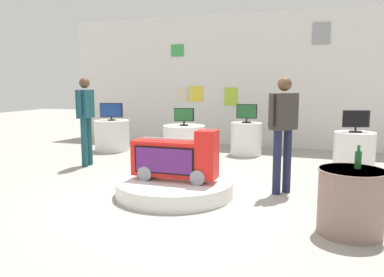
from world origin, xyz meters
TOP-DOWN VIEW (x-y plane):
  - ground_plane at (0.00, 0.00)m, footprint 30.00×30.00m
  - back_wall_display at (-0.00, 4.87)m, footprint 10.16×0.13m
  - main_display_pedestal at (-0.19, 0.04)m, footprint 1.69×1.69m
  - novelty_firetruck_tv at (-0.16, 0.03)m, footprint 1.24×0.39m
  - display_pedestal_left_rear at (0.13, 3.56)m, footprint 0.70×0.70m
  - tv_on_left_rear at (0.12, 3.55)m, footprint 0.46×0.21m
  - display_pedestal_center_rear at (2.32, 2.55)m, footprint 0.72×0.72m
  - tv_on_center_rear at (2.32, 2.55)m, footprint 0.47×0.23m
  - display_pedestal_right_rear at (-0.99, 2.55)m, footprint 0.88×0.88m
  - tv_on_right_rear at (-0.99, 2.55)m, footprint 0.41×0.18m
  - display_pedestal_far_right at (-3.01, 3.03)m, footprint 0.82×0.82m
  - tv_on_far_right at (-3.01, 3.03)m, footprint 0.52×0.21m
  - side_table_round at (2.12, -0.67)m, footprint 0.70×0.70m
  - bottle_on_side_table at (2.18, -0.60)m, footprint 0.07×0.07m
  - shopper_browsing_near_truck at (1.25, 0.67)m, footprint 0.40×0.45m
  - shopper_browsing_rear at (-2.56, 1.35)m, footprint 0.25×0.56m

SIDE VIEW (x-z plane):
  - ground_plane at x=0.00m, z-range 0.00..0.00m
  - main_display_pedestal at x=-0.19m, z-range 0.00..0.22m
  - side_table_round at x=2.12m, z-range 0.01..0.71m
  - display_pedestal_left_rear at x=0.13m, z-range 0.00..0.73m
  - display_pedestal_center_rear at x=2.32m, z-range 0.00..0.73m
  - display_pedestal_right_rear at x=-0.99m, z-range 0.00..0.73m
  - display_pedestal_far_right at x=-3.01m, z-range 0.00..0.73m
  - novelty_firetruck_tv at x=-0.16m, z-range 0.16..0.90m
  - bottle_on_side_table at x=2.18m, z-range 0.68..0.93m
  - tv_on_right_rear at x=-0.99m, z-range 0.74..1.11m
  - tv_on_center_rear at x=2.32m, z-range 0.74..1.13m
  - tv_on_far_right at x=-3.01m, z-range 0.74..1.15m
  - tv_on_left_rear at x=0.12m, z-range 0.74..1.16m
  - shopper_browsing_near_truck at x=1.25m, z-range 0.15..1.84m
  - shopper_browsing_rear at x=-2.56m, z-range 0.15..1.86m
  - back_wall_display at x=0.00m, z-range 0.00..3.34m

